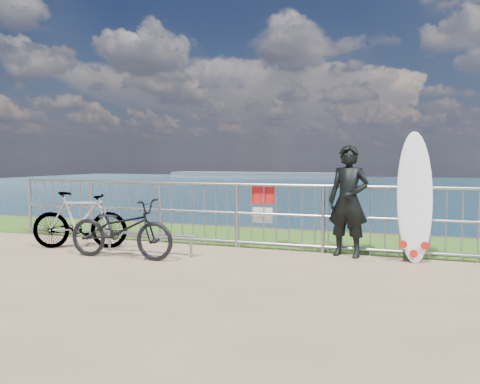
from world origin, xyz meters
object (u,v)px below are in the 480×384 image
at_px(bicycle_near, 121,229).
at_px(bicycle_far, 80,220).
at_px(surfboard, 415,201).
at_px(surfer, 348,201).

relative_size(bicycle_near, bicycle_far, 1.08).
xyz_separation_m(surfboard, bicycle_near, (-4.29, -1.27, -0.45)).
bearing_deg(surfer, bicycle_far, -156.38).
height_order(surfer, bicycle_far, surfer).
bearing_deg(surfboard, bicycle_far, -171.58).
xyz_separation_m(surfer, bicycle_near, (-3.31, -1.28, -0.42)).
distance_m(surfer, bicycle_near, 3.58).
xyz_separation_m(surfer, bicycle_far, (-4.44, -0.81, -0.39)).
height_order(surfer, bicycle_near, surfer).
bearing_deg(surfer, surfboard, 12.49).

